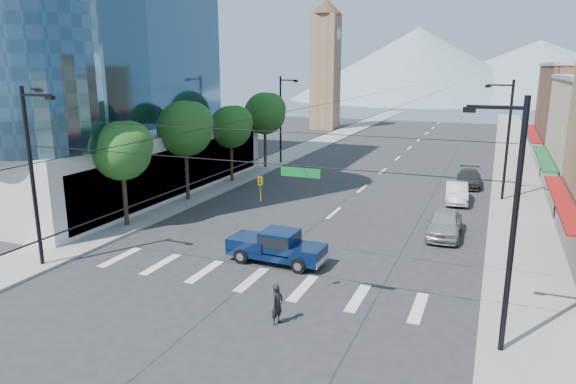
# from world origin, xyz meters

# --- Properties ---
(ground) EXTENTS (160.00, 160.00, 0.00)m
(ground) POSITION_xyz_m (0.00, 0.00, 0.00)
(ground) COLOR #28282B
(ground) RESTS_ON ground
(sidewalk_left) EXTENTS (4.00, 120.00, 0.15)m
(sidewalk_left) POSITION_xyz_m (-12.00, 40.00, 0.07)
(sidewalk_left) COLOR gray
(sidewalk_left) RESTS_ON ground
(sidewalk_right) EXTENTS (4.00, 120.00, 0.15)m
(sidewalk_right) POSITION_xyz_m (12.00, 40.00, 0.07)
(sidewalk_right) COLOR gray
(sidewalk_right) RESTS_ON ground
(office_tower) EXTENTS (29.50, 27.00, 30.00)m
(office_tower) POSITION_xyz_m (-26.26, 13.85, 14.45)
(office_tower) COLOR #B7B7B2
(office_tower) RESTS_ON ground
(clock_tower) EXTENTS (4.80, 4.80, 20.40)m
(clock_tower) POSITION_xyz_m (-16.50, 62.00, 10.64)
(clock_tower) COLOR #8C6B4C
(clock_tower) RESTS_ON ground
(mountain_left) EXTENTS (80.00, 80.00, 22.00)m
(mountain_left) POSITION_xyz_m (-15.00, 150.00, 11.00)
(mountain_left) COLOR gray
(mountain_left) RESTS_ON ground
(mountain_right) EXTENTS (90.00, 90.00, 18.00)m
(mountain_right) POSITION_xyz_m (20.00, 160.00, 9.00)
(mountain_right) COLOR gray
(mountain_right) RESTS_ON ground
(tree_near) EXTENTS (3.65, 3.64, 6.71)m
(tree_near) POSITION_xyz_m (-11.07, 6.10, 4.99)
(tree_near) COLOR black
(tree_near) RESTS_ON ground
(tree_midnear) EXTENTS (4.09, 4.09, 7.52)m
(tree_midnear) POSITION_xyz_m (-11.07, 13.10, 5.59)
(tree_midnear) COLOR black
(tree_midnear) RESTS_ON ground
(tree_midfar) EXTENTS (3.65, 3.64, 6.71)m
(tree_midfar) POSITION_xyz_m (-11.07, 20.10, 4.99)
(tree_midfar) COLOR black
(tree_midfar) RESTS_ON ground
(tree_far) EXTENTS (4.09, 4.09, 7.52)m
(tree_far) POSITION_xyz_m (-11.07, 27.10, 5.59)
(tree_far) COLOR black
(tree_far) RESTS_ON ground
(signal_rig) EXTENTS (21.80, 0.20, 9.00)m
(signal_rig) POSITION_xyz_m (0.19, -1.00, 4.64)
(signal_rig) COLOR black
(signal_rig) RESTS_ON ground
(lamp_pole_nw) EXTENTS (2.00, 0.25, 9.00)m
(lamp_pole_nw) POSITION_xyz_m (-10.67, 30.00, 4.94)
(lamp_pole_nw) COLOR black
(lamp_pole_nw) RESTS_ON ground
(lamp_pole_ne) EXTENTS (2.00, 0.25, 9.00)m
(lamp_pole_ne) POSITION_xyz_m (10.67, 22.00, 4.94)
(lamp_pole_ne) COLOR black
(lamp_pole_ne) RESTS_ON ground
(pickup_truck) EXTENTS (5.19, 2.14, 1.74)m
(pickup_truck) POSITION_xyz_m (-0.02, 4.00, 0.91)
(pickup_truck) COLOR #08183C
(pickup_truck) RESTS_ON ground
(pedestrian) EXTENTS (0.51, 0.67, 1.67)m
(pedestrian) POSITION_xyz_m (2.64, -2.00, 0.83)
(pedestrian) COLOR black
(pedestrian) RESTS_ON ground
(parked_car_near) EXTENTS (1.97, 4.75, 1.61)m
(parked_car_near) POSITION_xyz_m (7.60, 11.69, 0.80)
(parked_car_near) COLOR #A3A3A7
(parked_car_near) RESTS_ON ground
(parked_car_mid) EXTENTS (2.00, 4.60, 1.47)m
(parked_car_mid) POSITION_xyz_m (7.60, 20.34, 0.74)
(parked_car_mid) COLOR silver
(parked_car_mid) RESTS_ON ground
(parked_car_far) EXTENTS (2.22, 4.96, 1.41)m
(parked_car_far) POSITION_xyz_m (8.15, 26.34, 0.71)
(parked_car_far) COLOR #343336
(parked_car_far) RESTS_ON ground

